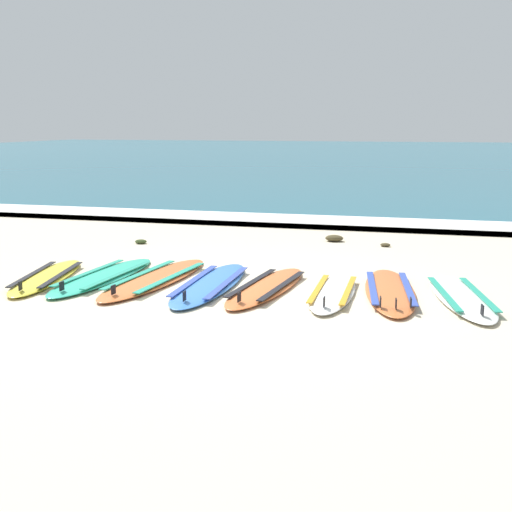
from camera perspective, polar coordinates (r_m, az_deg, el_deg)
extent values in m
plane|color=beige|center=(7.94, -1.86, -3.44)|extent=(80.00, 80.00, 0.00)
cube|color=#23667A|center=(42.68, 11.87, 8.51)|extent=(80.00, 60.00, 0.10)
cube|color=white|center=(13.54, 5.21, 2.96)|extent=(80.00, 1.27, 0.11)
ellipsoid|color=yellow|center=(9.16, -17.61, -1.73)|extent=(0.94, 2.23, 0.07)
cube|color=black|center=(9.23, -18.76, -1.46)|extent=(0.36, 1.50, 0.01)
cube|color=black|center=(9.09, -16.49, -1.51)|extent=(0.36, 1.50, 0.01)
cube|color=black|center=(8.39, -19.71, -2.43)|extent=(0.03, 0.09, 0.11)
ellipsoid|color=#2DB793|center=(9.00, -13.04, -1.72)|extent=(0.75, 2.44, 0.07)
cube|color=teal|center=(9.10, -14.22, -1.37)|extent=(0.19, 1.69, 0.01)
cube|color=teal|center=(8.88, -11.85, -1.57)|extent=(0.19, 1.69, 0.01)
cube|color=black|center=(8.22, -16.45, -2.50)|extent=(0.02, 0.09, 0.11)
ellipsoid|color=orange|center=(8.75, -8.67, -1.93)|extent=(0.90, 2.64, 0.07)
cube|color=teal|center=(8.85, -9.99, -1.54)|extent=(0.27, 1.81, 0.01)
cube|color=teal|center=(8.63, -7.32, -1.80)|extent=(0.27, 1.81, 0.01)
cube|color=black|center=(7.89, -12.23, -2.86)|extent=(0.02, 0.09, 0.11)
ellipsoid|color=#3875CC|center=(8.37, -3.96, -2.43)|extent=(0.65, 2.47, 0.07)
cube|color=#334CB2|center=(8.43, -5.40, -2.07)|extent=(0.11, 1.72, 0.01)
cube|color=#334CB2|center=(8.30, -2.50, -2.24)|extent=(0.11, 1.72, 0.01)
cube|color=black|center=(7.47, -6.21, -3.46)|extent=(0.01, 0.09, 0.11)
ellipsoid|color=orange|center=(8.21, 0.94, -2.69)|extent=(0.83, 2.32, 0.07)
cube|color=black|center=(8.27, -0.39, -2.29)|extent=(0.26, 1.58, 0.01)
cube|color=black|center=(8.13, 2.28, -2.53)|extent=(0.26, 1.58, 0.01)
cube|color=black|center=(7.39, -1.47, -3.56)|extent=(0.02, 0.09, 0.11)
ellipsoid|color=white|center=(8.00, 6.68, -3.13)|extent=(0.53, 2.01, 0.07)
cube|color=gold|center=(8.02, 5.40, -2.78)|extent=(0.09, 1.40, 0.01)
cube|color=gold|center=(7.97, 7.97, -2.92)|extent=(0.09, 1.40, 0.01)
cube|color=black|center=(7.23, 5.92, -3.96)|extent=(0.01, 0.09, 0.11)
ellipsoid|color=orange|center=(8.19, 11.49, -2.96)|extent=(0.88, 2.41, 0.07)
cube|color=#334CB2|center=(8.16, 10.02, -2.64)|extent=(0.29, 1.64, 0.01)
cube|color=#334CB2|center=(8.20, 12.98, -2.71)|extent=(0.29, 1.64, 0.01)
cube|color=black|center=(7.28, 12.01, -4.05)|extent=(0.02, 0.09, 0.11)
cube|color=black|center=(7.33, 10.71, -3.90)|extent=(0.02, 0.09, 0.11)
cube|color=black|center=(7.35, 13.24, -3.95)|extent=(0.02, 0.09, 0.11)
ellipsoid|color=silver|center=(8.12, 17.31, -3.37)|extent=(0.99, 2.32, 0.07)
cube|color=teal|center=(8.06, 15.93, -3.09)|extent=(0.38, 1.56, 0.01)
cube|color=teal|center=(8.16, 18.71, -3.09)|extent=(0.38, 1.56, 0.01)
cube|color=black|center=(7.28, 18.97, -4.43)|extent=(0.03, 0.09, 0.11)
ellipsoid|color=#384723|center=(11.51, -9.92, 1.24)|extent=(0.21, 0.16, 0.07)
ellipsoid|color=#4C4228|center=(11.64, 6.79, 1.54)|extent=(0.32, 0.25, 0.11)
ellipsoid|color=#4C4228|center=(11.28, 11.12, 0.95)|extent=(0.17, 0.14, 0.06)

